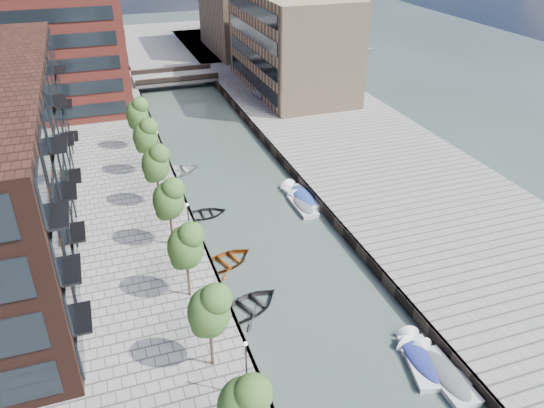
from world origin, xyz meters
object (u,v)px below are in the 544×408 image
tree_6 (137,112)px  motorboat_4 (301,205)px  sloop_0 (250,309)px  motorboat_2 (428,363)px  motorboat_0 (419,357)px  sloop_3 (178,174)px  tree_1 (209,309)px  tree_5 (145,135)px  motorboat_3 (300,196)px  car (259,93)px  tree_3 (168,198)px  motorboat_1 (441,372)px  tree_0 (243,404)px  sloop_2 (227,264)px  bridge (175,77)px  tree_4 (155,163)px  tree_2 (185,245)px  sloop_4 (206,216)px

tree_6 → motorboat_4: size_ratio=1.29×
sloop_0 → motorboat_2: (9.16, -8.73, 0.09)m
motorboat_0 → sloop_3: bearing=106.8°
tree_1 → tree_5: (0.00, 28.00, 0.00)m
tree_5 → motorboat_3: 16.82m
motorboat_0 → car: 51.61m
tree_3 → tree_5: size_ratio=1.00×
motorboat_4 → car: bearing=79.6°
motorboat_1 → motorboat_3: motorboat_3 is taller
tree_0 → car: tree_0 is taller
tree_6 → sloop_2: bearing=-80.9°
sloop_0 → motorboat_2: 12.65m
bridge → tree_6: (-8.50, -26.00, 3.92)m
sloop_0 → sloop_3: size_ratio=0.99×
tree_4 → sloop_3: 10.06m
motorboat_1 → tree_3: bearing=125.8°
tree_2 → tree_6: size_ratio=1.00×
tree_2 → sloop_3: tree_2 is taller
motorboat_1 → car: bearing=84.3°
tree_2 → motorboat_1: 18.43m
tree_6 → sloop_0: bearing=-82.4°
sloop_2 → tree_2: bearing=115.2°
bridge → tree_4: 41.08m
tree_1 → motorboat_3: tree_1 is taller
sloop_3 → sloop_4: 9.80m
sloop_3 → tree_4: bearing=141.9°
tree_3 → sloop_2: tree_3 is taller
tree_2 → motorboat_0: (12.74, -10.05, -5.11)m
motorboat_1 → car: 53.05m
tree_5 → car: bearing=47.3°
sloop_0 → tree_5: bearing=-14.7°
tree_2 → tree_5: same height
bridge → tree_4: size_ratio=2.18×
sloop_2 → motorboat_2: (9.31, -14.67, 0.09)m
sloop_4 → motorboat_4: 9.28m
bridge → tree_5: size_ratio=2.18×
tree_0 → bridge: bearing=82.9°
tree_3 → sloop_0: tree_3 is taller
tree_0 → motorboat_0: size_ratio=1.15×
sloop_2 → sloop_3: sloop_3 is taller
sloop_0 → motorboat_4: (9.09, 12.68, 0.19)m
motorboat_3 → tree_4: bearing=173.7°
tree_2 → motorboat_0: tree_2 is taller
sloop_2 → motorboat_0: size_ratio=0.93×
sloop_3 → motorboat_3: (10.49, -9.46, 0.23)m
tree_3 → tree_6: 21.00m
sloop_2 → car: car is taller
motorboat_2 → motorboat_4: size_ratio=1.11×
car → sloop_4: bearing=-125.5°
tree_2 → motorboat_2: tree_2 is taller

